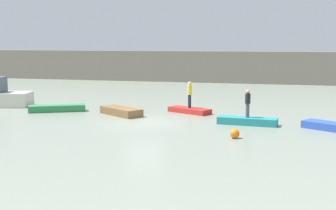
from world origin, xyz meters
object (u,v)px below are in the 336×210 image
object	(u,v)px
rowboat_brown	(121,111)
rowboat_blue	(330,126)
rowboat_green	(57,108)
person_yellow_shirt	(190,93)
person_dark_shirt	(248,102)
mooring_buoy	(235,133)
rowboat_teal	(247,121)
rowboat_red	(189,110)

from	to	relation	value
rowboat_brown	rowboat_blue	distance (m)	13.39
rowboat_green	person_yellow_shirt	bearing A→B (deg)	-15.98
rowboat_green	person_dark_shirt	xyz separation A→B (m)	(13.50, -1.87, 1.14)
rowboat_green	mooring_buoy	world-z (taller)	mooring_buoy
rowboat_teal	person_yellow_shirt	distance (m)	5.74
person_yellow_shirt	rowboat_teal	bearing A→B (deg)	-40.12
rowboat_blue	rowboat_brown	bearing A→B (deg)	-157.49
rowboat_blue	mooring_buoy	distance (m)	6.13
rowboat_blue	person_dark_shirt	xyz separation A→B (m)	(-4.68, 0.50, 1.17)
rowboat_red	rowboat_teal	size ratio (longest dim) A/B	0.88
rowboat_green	rowboat_teal	size ratio (longest dim) A/B	1.11
rowboat_red	rowboat_blue	distance (m)	9.88
rowboat_brown	rowboat_teal	distance (m)	8.69
person_yellow_shirt	rowboat_red	bearing A→B (deg)	90.00
rowboat_teal	rowboat_red	bearing A→B (deg)	144.72
rowboat_teal	person_dark_shirt	size ratio (longest dim) A/B	2.11
rowboat_green	person_dark_shirt	size ratio (longest dim) A/B	2.34
rowboat_red	rowboat_teal	xyz separation A→B (m)	(4.30, -3.62, 0.04)
rowboat_red	person_yellow_shirt	distance (m)	1.21
person_yellow_shirt	rowboat_brown	bearing A→B (deg)	-153.68
rowboat_red	rowboat_blue	world-z (taller)	rowboat_blue
rowboat_blue	person_yellow_shirt	size ratio (longest dim) A/B	1.67
rowboat_brown	rowboat_blue	world-z (taller)	rowboat_brown
person_dark_shirt	mooring_buoy	distance (m)	4.27
rowboat_green	person_dark_shirt	world-z (taller)	person_dark_shirt
rowboat_teal	person_yellow_shirt	bearing A→B (deg)	144.72
person_yellow_shirt	mooring_buoy	bearing A→B (deg)	-62.48
rowboat_red	person_yellow_shirt	xyz separation A→B (m)	(0.00, -0.00, 1.21)
rowboat_brown	person_dark_shirt	distance (m)	8.77
rowboat_brown	mooring_buoy	world-z (taller)	rowboat_brown
rowboat_brown	rowboat_teal	bearing A→B (deg)	24.42
rowboat_brown	person_yellow_shirt	world-z (taller)	person_yellow_shirt
rowboat_brown	person_yellow_shirt	size ratio (longest dim) A/B	1.80
rowboat_brown	rowboat_teal	world-z (taller)	rowboat_brown
person_yellow_shirt	mooring_buoy	world-z (taller)	person_yellow_shirt
person_yellow_shirt	rowboat_blue	bearing A→B (deg)	-24.66
rowboat_red	person_dark_shirt	size ratio (longest dim) A/B	1.86
mooring_buoy	person_dark_shirt	bearing A→B (deg)	86.23
rowboat_teal	person_dark_shirt	distance (m)	1.16
rowboat_teal	person_yellow_shirt	world-z (taller)	person_yellow_shirt
mooring_buoy	rowboat_green	bearing A→B (deg)	155.68
rowboat_brown	rowboat_blue	bearing A→B (deg)	25.82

